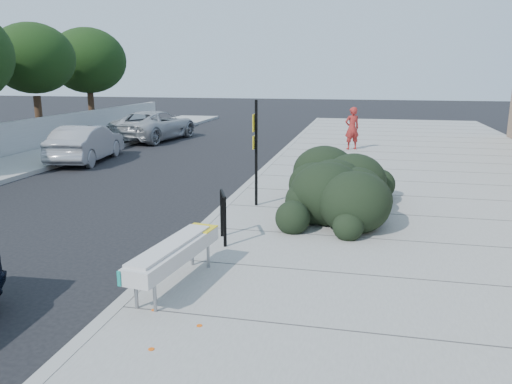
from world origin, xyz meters
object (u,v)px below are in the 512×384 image
(bike_rack, at_px, (223,212))
(pedestrian, at_px, (352,128))
(suv_silver, at_px, (155,125))
(bench, at_px, (175,253))
(wagon_silver, at_px, (86,143))
(sign_post, at_px, (256,147))

(bike_rack, height_order, pedestrian, pedestrian)
(pedestrian, bearing_deg, suv_silver, -40.13)
(bench, distance_m, wagon_silver, 13.67)
(wagon_silver, xyz_separation_m, suv_silver, (0.00, 6.81, 0.04))
(sign_post, distance_m, suv_silver, 15.09)
(wagon_silver, height_order, pedestrian, pedestrian)
(sign_post, bearing_deg, pedestrian, 79.28)
(sign_post, height_order, wagon_silver, sign_post)
(bench, bearing_deg, wagon_silver, 133.96)
(bench, height_order, wagon_silver, wagon_silver)
(suv_silver, distance_m, pedestrian, 10.65)
(bench, bearing_deg, sign_post, 95.58)
(wagon_silver, bearing_deg, suv_silver, -97.76)
(bench, distance_m, pedestrian, 15.84)
(bike_rack, xyz_separation_m, sign_post, (0.03, 2.95, 0.92))
(bike_rack, bearing_deg, suv_silver, 96.36)
(sign_post, bearing_deg, suv_silver, 124.25)
(suv_silver, bearing_deg, pedestrian, 176.26)
(sign_post, xyz_separation_m, suv_silver, (-8.28, 12.58, -0.91))
(bench, relative_size, suv_silver, 0.43)
(wagon_silver, relative_size, suv_silver, 0.80)
(suv_silver, xyz_separation_m, pedestrian, (10.42, -2.16, 0.32))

